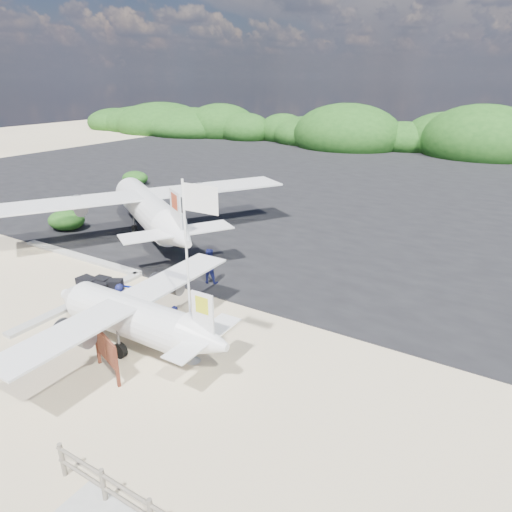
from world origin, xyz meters
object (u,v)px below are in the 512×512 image
(baggage_cart, at_px, (104,313))
(crew_b, at_px, (209,266))
(crew_c, at_px, (176,325))
(aircraft_small, at_px, (302,169))
(crew_a, at_px, (122,306))
(flagpole, at_px, (193,361))
(signboard, at_px, (109,374))

(baggage_cart, height_order, crew_b, crew_b)
(crew_c, height_order, aircraft_small, crew_c)
(crew_a, bearing_deg, aircraft_small, -84.36)
(aircraft_small, bearing_deg, crew_b, 107.43)
(flagpole, bearing_deg, crew_a, 174.59)
(crew_a, height_order, crew_b, crew_a)
(baggage_cart, xyz_separation_m, aircraft_small, (-7.30, 33.73, 0.00))
(baggage_cart, distance_m, crew_b, 5.32)
(flagpole, distance_m, crew_a, 3.96)
(baggage_cart, bearing_deg, signboard, -51.79)
(signboard, relative_size, aircraft_small, 0.23)
(crew_b, bearing_deg, flagpole, 102.38)
(aircraft_small, bearing_deg, signboard, 106.11)
(signboard, bearing_deg, crew_b, 120.99)
(signboard, xyz_separation_m, aircraft_small, (-10.83, 36.55, 0.00))
(crew_a, height_order, aircraft_small, crew_a)
(signboard, distance_m, crew_a, 3.25)
(flagpole, height_order, crew_c, flagpole)
(crew_c, bearing_deg, flagpole, 164.38)
(baggage_cart, distance_m, crew_a, 1.94)
(crew_a, relative_size, aircraft_small, 0.23)
(baggage_cart, height_order, flagpole, flagpole)
(flagpole, xyz_separation_m, crew_a, (-3.82, 0.36, 0.97))
(crew_b, distance_m, aircraft_small, 30.33)
(flagpole, distance_m, aircraft_small, 36.74)
(signboard, relative_size, crew_c, 1.24)
(baggage_cart, relative_size, crew_a, 1.41)
(flagpole, relative_size, crew_b, 3.68)
(crew_b, bearing_deg, crew_c, 94.31)
(baggage_cart, distance_m, aircraft_small, 34.51)
(crew_a, bearing_deg, crew_c, 176.58)
(flagpole, bearing_deg, aircraft_small, 110.33)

